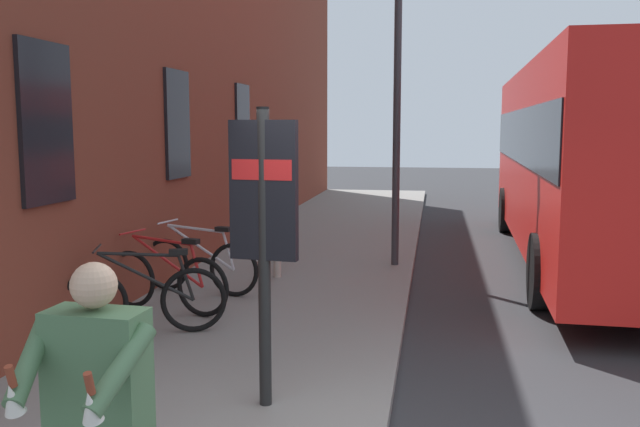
# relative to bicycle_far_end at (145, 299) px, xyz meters

# --- Properties ---
(ground) EXTENTS (60.00, 60.00, 0.00)m
(ground) POSITION_rel_bicycle_far_end_xyz_m (3.44, -3.75, -0.51)
(ground) COLOR #2D2D30
(sidewalk_pavement) EXTENTS (24.00, 3.50, 0.12)m
(sidewalk_pavement) POSITION_rel_bicycle_far_end_xyz_m (5.44, -1.00, -0.45)
(sidewalk_pavement) COLOR gray
(sidewalk_pavement) RESTS_ON ground
(station_facade) EXTENTS (22.00, 0.65, 9.33)m
(station_facade) POSITION_rel_bicycle_far_end_xyz_m (6.44, 1.05, 4.15)
(station_facade) COLOR brown
(station_facade) RESTS_ON ground
(bicycle_far_end) EXTENTS (0.69, 1.70, 0.97)m
(bicycle_far_end) POSITION_rel_bicycle_far_end_xyz_m (0.00, 0.00, 0.00)
(bicycle_far_end) COLOR black
(bicycle_far_end) RESTS_ON sidewalk_pavement
(bicycle_by_door) EXTENTS (0.59, 1.73, 0.97)m
(bicycle_by_door) POSITION_rel_bicycle_far_end_xyz_m (0.89, 0.12, 0.00)
(bicycle_by_door) COLOR black
(bicycle_by_door) RESTS_ON sidewalk_pavement
(bicycle_under_window) EXTENTS (0.53, 1.75, 0.97)m
(bicycle_under_window) POSITION_rel_bicycle_far_end_xyz_m (1.86, 0.04, 0.00)
(bicycle_under_window) COLOR black
(bicycle_under_window) RESTS_ON sidewalk_pavement
(transit_info_sign) EXTENTS (0.14, 0.56, 2.40)m
(transit_info_sign) POSITION_rel_bicycle_far_end_xyz_m (-1.63, -1.75, 1.21)
(transit_info_sign) COLOR black
(transit_info_sign) RESTS_ON sidewalk_pavement
(city_bus) EXTENTS (10.58, 2.90, 3.35)m
(city_bus) POSITION_rel_bicycle_far_end_xyz_m (5.56, -5.75, 1.41)
(city_bus) COLOR red
(city_bus) RESTS_ON ground
(pedestrian_crossing_street) EXTENTS (0.30, 0.61, 1.61)m
(pedestrian_crossing_street) POSITION_rel_bicycle_far_end_xyz_m (3.03, -0.68, 0.59)
(pedestrian_crossing_street) COLOR #B2A599
(pedestrian_crossing_street) RESTS_ON sidewalk_pavement
(tourist_with_hotdogs) EXTENTS (0.57, 0.63, 1.63)m
(tourist_with_hotdogs) POSITION_rel_bicycle_far_end_xyz_m (-3.96, -1.52, 0.62)
(tourist_with_hotdogs) COLOR maroon
(tourist_with_hotdogs) RESTS_ON sidewalk_pavement
(street_lamp) EXTENTS (0.28, 0.28, 5.52)m
(street_lamp) POSITION_rel_bicycle_far_end_xyz_m (4.25, -2.45, 2.86)
(street_lamp) COLOR #333338
(street_lamp) RESTS_ON sidewalk_pavement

